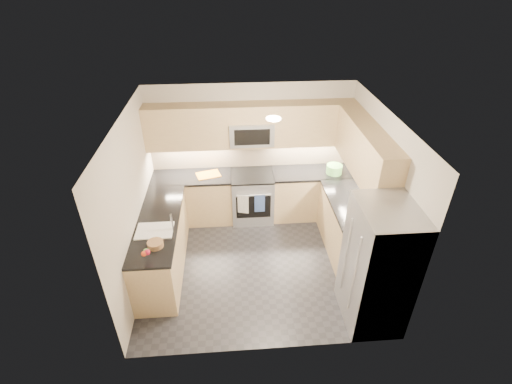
% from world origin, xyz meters
% --- Properties ---
extents(floor, '(3.60, 3.20, 0.00)m').
position_xyz_m(floor, '(0.00, 0.00, 0.00)').
color(floor, '#26262C').
rests_on(floor, ground).
extents(ceiling, '(3.60, 3.20, 0.02)m').
position_xyz_m(ceiling, '(0.00, 0.00, 2.50)').
color(ceiling, beige).
rests_on(ceiling, wall_back).
extents(wall_back, '(3.60, 0.02, 2.50)m').
position_xyz_m(wall_back, '(0.00, 1.60, 1.25)').
color(wall_back, '#BCB3A3').
rests_on(wall_back, floor).
extents(wall_front, '(3.60, 0.02, 2.50)m').
position_xyz_m(wall_front, '(0.00, -1.60, 1.25)').
color(wall_front, '#BCB3A3').
rests_on(wall_front, floor).
extents(wall_left, '(0.02, 3.20, 2.50)m').
position_xyz_m(wall_left, '(-1.80, 0.00, 1.25)').
color(wall_left, '#BCB3A3').
rests_on(wall_left, floor).
extents(wall_right, '(0.02, 3.20, 2.50)m').
position_xyz_m(wall_right, '(1.80, 0.00, 1.25)').
color(wall_right, '#BCB3A3').
rests_on(wall_right, floor).
extents(base_cab_back_left, '(1.42, 0.60, 0.90)m').
position_xyz_m(base_cab_back_left, '(-1.09, 1.30, 0.45)').
color(base_cab_back_left, tan).
rests_on(base_cab_back_left, floor).
extents(base_cab_back_right, '(1.42, 0.60, 0.90)m').
position_xyz_m(base_cab_back_right, '(1.09, 1.30, 0.45)').
color(base_cab_back_right, tan).
rests_on(base_cab_back_right, floor).
extents(base_cab_right, '(0.60, 1.70, 0.90)m').
position_xyz_m(base_cab_right, '(1.50, 0.15, 0.45)').
color(base_cab_right, tan).
rests_on(base_cab_right, floor).
extents(base_cab_peninsula, '(0.60, 2.00, 0.90)m').
position_xyz_m(base_cab_peninsula, '(-1.50, 0.00, 0.45)').
color(base_cab_peninsula, tan).
rests_on(base_cab_peninsula, floor).
extents(countertop_back_left, '(1.42, 0.63, 0.04)m').
position_xyz_m(countertop_back_left, '(-1.09, 1.30, 0.92)').
color(countertop_back_left, black).
rests_on(countertop_back_left, base_cab_back_left).
extents(countertop_back_right, '(1.42, 0.63, 0.04)m').
position_xyz_m(countertop_back_right, '(1.09, 1.30, 0.92)').
color(countertop_back_right, black).
rests_on(countertop_back_right, base_cab_back_right).
extents(countertop_right, '(0.63, 1.70, 0.04)m').
position_xyz_m(countertop_right, '(1.50, 0.15, 0.92)').
color(countertop_right, black).
rests_on(countertop_right, base_cab_right).
extents(countertop_peninsula, '(0.63, 2.00, 0.04)m').
position_xyz_m(countertop_peninsula, '(-1.50, 0.00, 0.92)').
color(countertop_peninsula, black).
rests_on(countertop_peninsula, base_cab_peninsula).
extents(upper_cab_back, '(3.60, 0.35, 0.75)m').
position_xyz_m(upper_cab_back, '(0.00, 1.43, 1.83)').
color(upper_cab_back, tan).
rests_on(upper_cab_back, wall_back).
extents(upper_cab_right, '(0.35, 1.95, 0.75)m').
position_xyz_m(upper_cab_right, '(1.62, 0.28, 1.83)').
color(upper_cab_right, tan).
rests_on(upper_cab_right, wall_right).
extents(backsplash_back, '(3.60, 0.01, 0.51)m').
position_xyz_m(backsplash_back, '(0.00, 1.60, 1.20)').
color(backsplash_back, '#C3AD8D').
rests_on(backsplash_back, wall_back).
extents(backsplash_right, '(0.01, 2.30, 0.51)m').
position_xyz_m(backsplash_right, '(1.80, 0.45, 1.20)').
color(backsplash_right, '#C3AD8D').
rests_on(backsplash_right, wall_right).
extents(gas_range, '(0.76, 0.65, 0.91)m').
position_xyz_m(gas_range, '(0.00, 1.28, 0.46)').
color(gas_range, '#A9ABB1').
rests_on(gas_range, floor).
extents(range_cooktop, '(0.76, 0.65, 0.03)m').
position_xyz_m(range_cooktop, '(0.00, 1.28, 0.92)').
color(range_cooktop, black).
rests_on(range_cooktop, gas_range).
extents(oven_door_glass, '(0.62, 0.02, 0.45)m').
position_xyz_m(oven_door_glass, '(0.00, 0.95, 0.45)').
color(oven_door_glass, black).
rests_on(oven_door_glass, gas_range).
extents(oven_handle, '(0.60, 0.02, 0.02)m').
position_xyz_m(oven_handle, '(0.00, 0.93, 0.72)').
color(oven_handle, '#B2B5BA').
rests_on(oven_handle, gas_range).
extents(microwave, '(0.76, 0.40, 0.40)m').
position_xyz_m(microwave, '(0.00, 1.40, 1.70)').
color(microwave, '#A3A6AB').
rests_on(microwave, upper_cab_back).
extents(microwave_door, '(0.60, 0.01, 0.28)m').
position_xyz_m(microwave_door, '(0.00, 1.20, 1.70)').
color(microwave_door, black).
rests_on(microwave_door, microwave).
extents(refrigerator, '(0.70, 0.90, 1.80)m').
position_xyz_m(refrigerator, '(1.45, -1.15, 0.90)').
color(refrigerator, '#9A9CA2').
rests_on(refrigerator, floor).
extents(fridge_handle_left, '(0.02, 0.02, 1.20)m').
position_xyz_m(fridge_handle_left, '(1.08, -1.33, 0.95)').
color(fridge_handle_left, '#B2B5BA').
rests_on(fridge_handle_left, refrigerator).
extents(fridge_handle_right, '(0.02, 0.02, 1.20)m').
position_xyz_m(fridge_handle_right, '(1.08, -0.97, 0.95)').
color(fridge_handle_right, '#B2B5BA').
rests_on(fridge_handle_right, refrigerator).
extents(sink_basin, '(0.52, 0.38, 0.16)m').
position_xyz_m(sink_basin, '(-1.50, -0.25, 0.88)').
color(sink_basin, white).
rests_on(sink_basin, base_cab_peninsula).
extents(faucet, '(0.03, 0.03, 0.28)m').
position_xyz_m(faucet, '(-1.24, -0.25, 1.08)').
color(faucet, silver).
rests_on(faucet, countertop_peninsula).
extents(utensil_bowl, '(0.29, 0.29, 0.16)m').
position_xyz_m(utensil_bowl, '(1.48, 1.21, 1.02)').
color(utensil_bowl, '#59A848').
rests_on(utensil_bowl, countertop_back_right).
extents(cutting_board, '(0.48, 0.39, 0.01)m').
position_xyz_m(cutting_board, '(-0.79, 1.31, 0.95)').
color(cutting_board, orange).
rests_on(cutting_board, countertop_back_left).
extents(fruit_basket, '(0.22, 0.22, 0.08)m').
position_xyz_m(fruit_basket, '(-1.44, -0.58, 0.98)').
color(fruit_basket, '#997047').
rests_on(fruit_basket, countertop_peninsula).
extents(fruit_apple, '(0.08, 0.08, 0.08)m').
position_xyz_m(fruit_apple, '(-1.49, -0.83, 1.05)').
color(fruit_apple, red).
rests_on(fruit_apple, fruit_basket).
extents(fruit_pear, '(0.07, 0.07, 0.07)m').
position_xyz_m(fruit_pear, '(-1.51, -0.81, 1.05)').
color(fruit_pear, '#64B04B').
rests_on(fruit_pear, fruit_basket).
extents(dish_towel_check, '(0.19, 0.07, 0.37)m').
position_xyz_m(dish_towel_check, '(-0.19, 0.91, 0.55)').
color(dish_towel_check, white).
rests_on(dish_towel_check, oven_handle).
extents(dish_towel_blue, '(0.19, 0.02, 0.35)m').
position_xyz_m(dish_towel_blue, '(0.11, 0.91, 0.55)').
color(dish_towel_blue, '#334D8E').
rests_on(dish_towel_blue, oven_handle).
extents(fruit_orange, '(0.07, 0.07, 0.07)m').
position_xyz_m(fruit_orange, '(-1.53, -0.85, 1.05)').
color(fruit_orange, red).
rests_on(fruit_orange, fruit_basket).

